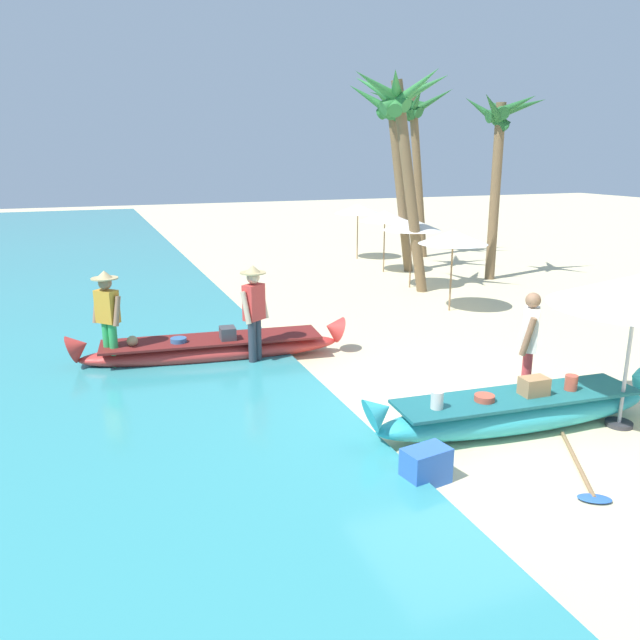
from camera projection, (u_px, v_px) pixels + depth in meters
ground_plane at (455, 412)px, 8.89m from camera, size 80.00×80.00×0.00m
boat_cyan_foreground at (517, 411)px, 8.24m from camera, size 4.40×1.03×0.79m
boat_red_midground at (213, 348)px, 11.01m from camera, size 4.92×1.31×0.74m
person_vendor_hatted at (254, 309)px, 10.56m from camera, size 0.57×0.48×1.79m
person_tourist_customer at (529, 341)px, 9.06m from camera, size 0.52×0.55×1.67m
person_vendor_assistant at (108, 314)px, 10.31m from camera, size 0.51×0.53×1.75m
patio_umbrella_large at (637, 291)px, 7.95m from camera, size 2.21×2.21×2.11m
parasol_row_0 at (453, 237)px, 14.21m from camera, size 1.60×1.60×1.91m
parasol_row_1 at (412, 224)px, 16.74m from camera, size 1.60×1.60×1.91m
parasol_row_2 at (385, 216)px, 19.00m from camera, size 1.60×1.60×1.91m
parasol_row_3 at (358, 209)px, 21.45m from camera, size 1.60×1.60×1.91m
palm_tree_tall_inland at (392, 123)px, 18.16m from camera, size 2.43×2.90×5.74m
palm_tree_leaning_seaward at (414, 119)px, 20.93m from camera, size 3.00×2.53×5.84m
palm_tree_mid_cluster at (401, 116)px, 15.26m from camera, size 2.78×2.64×5.70m
palm_tree_far_behind at (500, 133)px, 17.27m from camera, size 2.58×2.36×5.28m
cooler_box at (426, 466)px, 6.93m from camera, size 0.57×0.41×0.42m
paddle at (582, 474)px, 7.12m from camera, size 1.06×1.60×0.05m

